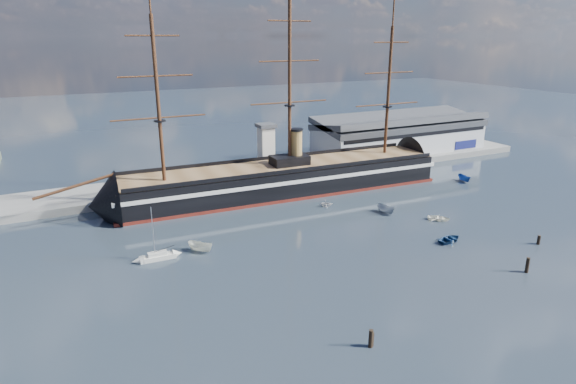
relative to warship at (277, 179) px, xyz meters
name	(u,v)px	position (x,y,z in m)	size (l,w,h in m)	color
ground	(311,217)	(-0.46, -20.00, -4.04)	(600.00, 600.00, 0.00)	#283742
quay	(283,175)	(9.54, 16.00, -4.04)	(180.00, 18.00, 2.00)	slate
warehouse	(400,134)	(57.54, 20.00, 3.95)	(63.00, 21.00, 11.60)	#B7BABC
quay_tower	(266,148)	(2.54, 13.00, 5.72)	(5.00, 5.00, 15.00)	silver
warship	(277,179)	(0.00, 0.00, 0.00)	(113.20, 19.91, 53.94)	black
sailboat	(158,256)	(-38.16, -26.83, -3.35)	(6.83, 2.17, 10.86)	silver
motorboat_a	(201,252)	(-29.74, -27.21, -4.04)	(6.53, 2.40, 2.61)	white
motorboat_b	(450,242)	(18.63, -45.61, -4.04)	(3.61, 1.44, 1.69)	navy
motorboat_c	(385,213)	(17.09, -25.72, -4.04)	(6.38, 2.34, 2.55)	gray
motorboat_d	(326,207)	(6.48, -15.20, -4.04)	(5.12, 2.22, 1.88)	silver
motorboat_e	(439,220)	(25.36, -35.14, -4.04)	(3.19, 1.28, 1.49)	white
motorboat_f	(464,182)	(54.50, -14.40, -4.04)	(6.18, 2.27, 2.47)	navy
piling_near_left	(370,347)	(-17.55, -67.79, -4.04)	(0.64, 0.64, 3.42)	black
piling_near_right	(526,272)	(21.10, -62.19, -4.04)	(0.64, 0.64, 3.65)	black
piling_far_right	(538,244)	(34.11, -54.71, -4.04)	(0.64, 0.64, 2.66)	black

